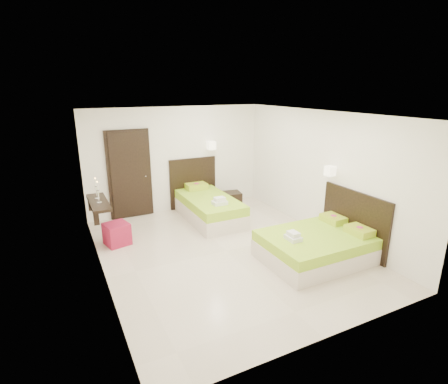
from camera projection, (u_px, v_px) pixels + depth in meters
name	position (u px, v px, depth m)	size (l,w,h in m)	color
floor	(226.00, 251.00, 6.77)	(5.50, 5.50, 0.00)	beige
bed_single	(208.00, 206.00, 8.38)	(1.25, 2.09, 1.72)	beige
bed_double	(319.00, 244.00, 6.41)	(1.89, 1.61, 1.56)	beige
nightstand	(231.00, 200.00, 9.13)	(0.47, 0.42, 0.42)	black
ottoman	(117.00, 234.00, 7.00)	(0.44, 0.44, 0.44)	maroon
door	(130.00, 175.00, 8.26)	(1.02, 0.15, 2.14)	black
console_shelf	(98.00, 203.00, 7.01)	(0.35, 1.20, 0.78)	black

